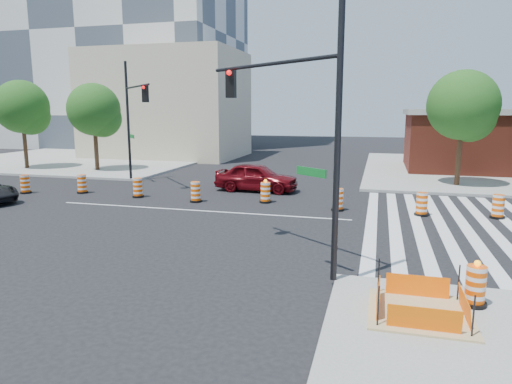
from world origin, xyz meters
TOP-DOWN VIEW (x-y plane):
  - ground at (0.00, 0.00)m, footprint 120.00×120.00m
  - sidewalk_nw at (-18.00, 18.00)m, footprint 22.00×22.00m
  - crosswalk_east at (10.95, 0.00)m, footprint 6.75×13.50m
  - lane_centerline at (0.00, 0.00)m, footprint 14.00×0.12m
  - excavation_pit at (9.00, -9.00)m, footprint 2.20×2.20m
  - beige_midrise at (-12.00, 22.00)m, footprint 14.00×10.00m
  - red_coupe at (1.33, 5.63)m, footprint 4.76×2.09m
  - signal_pole_se at (5.72, -6.49)m, footprint 4.52×3.49m
  - signal_pole_nw at (-6.54, 6.04)m, footprint 3.87×4.21m
  - pit_drum at (10.24, -8.22)m, footprint 0.55×0.55m
  - tree_north_a at (-18.10, 10.00)m, footprint 3.97×3.97m
  - tree_north_b at (-12.21, 10.44)m, footprint 3.80×3.80m
  - tree_north_c at (12.55, 9.98)m, footprint 4.02×4.02m
  - median_drum_0 at (-10.84, 1.60)m, footprint 0.60×0.60m
  - median_drum_1 at (-7.84, 2.46)m, footprint 0.60×0.60m
  - median_drum_2 at (-4.24, 2.18)m, footprint 0.60×0.60m
  - median_drum_3 at (-0.81, 1.82)m, footprint 0.60×0.60m
  - median_drum_4 at (2.61, 2.58)m, footprint 0.60×0.60m
  - median_drum_5 at (6.24, 1.70)m, footprint 0.60×0.60m
  - median_drum_6 at (9.87, 1.64)m, footprint 0.60×0.60m
  - median_drum_7 at (12.97, 1.96)m, footprint 0.60×0.60m

SIDE VIEW (x-z plane):
  - ground at x=0.00m, z-range 0.00..0.00m
  - lane_centerline at x=0.00m, z-range 0.00..0.01m
  - crosswalk_east at x=10.95m, z-range 0.00..0.01m
  - sidewalk_nw at x=-18.00m, z-range 0.00..0.15m
  - excavation_pit at x=9.00m, z-range -0.23..0.67m
  - median_drum_0 at x=-10.84m, z-range -0.03..0.99m
  - median_drum_1 at x=-7.84m, z-range -0.03..0.99m
  - median_drum_2 at x=-4.24m, z-range -0.03..0.99m
  - median_drum_3 at x=-0.81m, z-range -0.03..0.99m
  - median_drum_5 at x=6.24m, z-range -0.03..0.99m
  - median_drum_6 at x=9.87m, z-range -0.03..0.99m
  - median_drum_7 at x=12.97m, z-range -0.03..0.99m
  - median_drum_4 at x=2.61m, z-range -0.10..1.08m
  - pit_drum at x=10.24m, z-range 0.06..1.14m
  - red_coupe at x=1.33m, z-range 0.00..1.60m
  - tree_north_b at x=-12.21m, z-range 1.11..7.57m
  - tree_north_a at x=-18.10m, z-range 1.16..7.90m
  - signal_pole_nw at x=-6.54m, z-range 0.85..8.24m
  - signal_pole_se at x=5.72m, z-range 0.85..8.24m
  - tree_north_c at x=12.55m, z-range 1.17..8.01m
  - beige_midrise at x=-12.00m, z-range 0.00..10.00m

